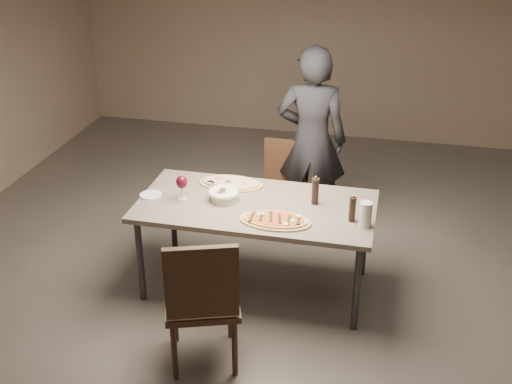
% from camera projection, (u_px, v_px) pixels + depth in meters
% --- Properties ---
extents(room, '(7.00, 7.00, 7.00)m').
position_uv_depth(room, '(256.00, 123.00, 4.58)').
color(room, '#58524C').
rests_on(room, ground).
extents(dining_table, '(1.80, 0.90, 0.75)m').
position_uv_depth(dining_table, '(256.00, 210.00, 4.89)').
color(dining_table, slate).
rests_on(dining_table, ground).
extents(zucchini_pizza, '(0.52, 0.29, 0.05)m').
position_uv_depth(zucchini_pizza, '(275.00, 220.00, 4.60)').
color(zucchini_pizza, tan).
rests_on(zucchini_pizza, dining_table).
extents(ham_pizza, '(0.52, 0.29, 0.04)m').
position_uv_depth(ham_pizza, '(231.00, 183.00, 5.16)').
color(ham_pizza, tan).
rests_on(ham_pizza, dining_table).
extents(bread_basket, '(0.24, 0.24, 0.08)m').
position_uv_depth(bread_basket, '(224.00, 194.00, 4.90)').
color(bread_basket, '#EEE9C1').
rests_on(bread_basket, dining_table).
extents(oil_dish, '(0.12, 0.12, 0.01)m').
position_uv_depth(oil_dish, '(278.00, 217.00, 4.66)').
color(oil_dish, white).
rests_on(oil_dish, dining_table).
extents(pepper_mill_left, '(0.06, 0.06, 0.23)m').
position_uv_depth(pepper_mill_left, '(315.00, 191.00, 4.82)').
color(pepper_mill_left, black).
rests_on(pepper_mill_left, dining_table).
extents(pepper_mill_right, '(0.05, 0.05, 0.21)m').
position_uv_depth(pepper_mill_right, '(352.00, 209.00, 4.58)').
color(pepper_mill_right, black).
rests_on(pepper_mill_right, dining_table).
extents(carafe, '(0.09, 0.09, 0.19)m').
position_uv_depth(carafe, '(365.00, 214.00, 4.51)').
color(carafe, silver).
rests_on(carafe, dining_table).
extents(wine_glass, '(0.09, 0.09, 0.20)m').
position_uv_depth(wine_glass, '(182.00, 183.00, 4.88)').
color(wine_glass, silver).
rests_on(wine_glass, dining_table).
extents(side_plate, '(0.17, 0.17, 0.01)m').
position_uv_depth(side_plate, '(151.00, 195.00, 4.99)').
color(side_plate, white).
rests_on(side_plate, dining_table).
extents(chair_near, '(0.61, 0.61, 1.01)m').
position_uv_depth(chair_near, '(202.00, 297.00, 4.10)').
color(chair_near, '#3C2619').
rests_on(chair_near, ground).
extents(chair_far, '(0.41, 0.41, 0.86)m').
position_uv_depth(chair_far, '(283.00, 182.00, 5.83)').
color(chair_far, '#3C2619').
rests_on(chair_far, ground).
extents(diner, '(0.65, 0.44, 1.72)m').
position_uv_depth(diner, '(311.00, 141.00, 5.72)').
color(diner, black).
rests_on(diner, ground).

